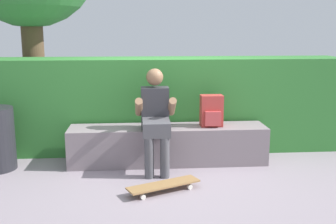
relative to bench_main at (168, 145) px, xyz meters
The scene contains 6 objects.
ground_plane 0.47m from the bench_main, 90.00° to the right, with size 24.00×24.00×0.00m, color gray.
bench_main is the anchor object (origin of this frame).
person_skater 0.52m from the bench_main, 127.18° to the right, with size 0.49×0.62×1.23m.
skateboard_near_person 0.98m from the bench_main, 97.12° to the right, with size 0.81×0.51×0.09m.
backpack_on_bench 0.71m from the bench_main, ahead, with size 0.28×0.23×0.40m.
hedge_row 0.82m from the bench_main, 110.51° to the left, with size 5.54×0.72×1.31m.
Camera 1 is at (-0.39, -4.62, 1.70)m, focal length 43.40 mm.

